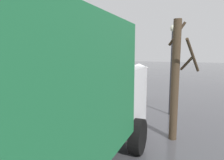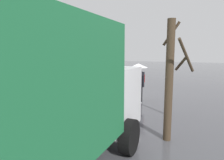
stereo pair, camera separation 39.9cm
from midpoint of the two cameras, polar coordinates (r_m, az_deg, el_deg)
ground_plane at (r=12.33m, az=4.30°, el=-4.73°), size 90.00×90.00×0.00m
slush_patch_near_cluster at (r=10.36m, az=-4.63°, el=-7.23°), size 1.93×1.93×0.01m
slush_patch_under_van at (r=10.99m, az=6.02°, el=-6.34°), size 1.40×1.40×0.01m
slush_patch_mid_street at (r=11.64m, az=-2.78°, el=-5.48°), size 2.20×2.20×0.01m
slush_patch_far_side at (r=16.32m, az=-6.08°, el=-1.56°), size 2.26×2.26×0.01m
cargo_van_parked_right at (r=15.18m, az=-8.27°, el=2.15°), size 2.22×5.35×2.60m
shopping_cart_vendor at (r=12.59m, az=3.63°, el=-1.82°), size 0.62×0.86×1.04m
hand_dolly_boxes at (r=12.70m, az=0.73°, el=-0.35°), size 0.54×0.72×1.60m
pedestrian_pink_side at (r=13.03m, az=0.52°, el=3.04°), size 1.04×1.04×2.15m
pedestrian_black_side at (r=11.00m, az=8.89°, el=1.92°), size 1.04×1.04×2.15m
bare_tree_near at (r=6.24m, az=18.21°, el=0.19°), size 0.95×1.18×3.71m
street_lamp at (r=8.74m, az=17.69°, el=5.31°), size 0.28×0.28×3.86m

